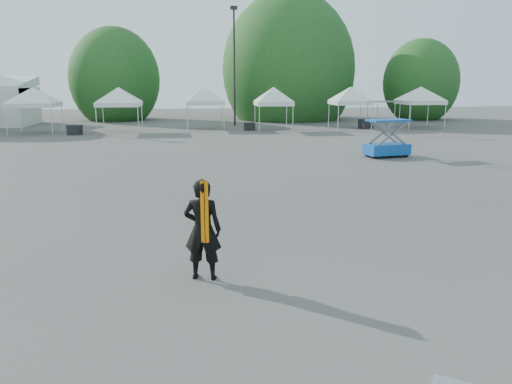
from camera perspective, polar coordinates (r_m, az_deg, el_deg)
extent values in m
plane|color=#474442|center=(11.80, -3.31, -6.12)|extent=(120.00, 120.00, 0.00)
cylinder|color=black|center=(43.33, -2.49, 13.86)|extent=(0.16, 0.16, 9.50)
cube|color=black|center=(43.71, -2.56, 20.30)|extent=(0.60, 0.25, 0.30)
cylinder|color=#382314|center=(51.73, -15.64, 9.21)|extent=(0.36, 0.36, 2.27)
ellipsoid|color=#1A4C19|center=(51.66, -15.83, 12.30)|extent=(4.16, 4.16, 4.78)
cylinder|color=#382314|center=(51.15, 3.66, 9.90)|extent=(0.36, 0.36, 2.80)
ellipsoid|color=#1A4C19|center=(51.10, 3.72, 13.76)|extent=(5.12, 5.12, 5.89)
cylinder|color=#382314|center=(53.33, 18.11, 9.04)|extent=(0.36, 0.36, 2.10)
ellipsoid|color=#1A4C19|center=(53.26, 18.30, 11.82)|extent=(3.84, 3.84, 4.42)
cylinder|color=silver|center=(39.27, -26.68, 7.21)|extent=(0.06, 0.06, 2.00)
cylinder|color=silver|center=(38.38, -22.30, 7.51)|extent=(0.06, 0.06, 2.00)
cylinder|color=silver|center=(42.19, -25.33, 7.62)|extent=(0.06, 0.06, 2.00)
cylinder|color=silver|center=(41.35, -21.23, 7.89)|extent=(0.06, 0.06, 2.00)
cube|color=silver|center=(40.21, -24.02, 9.10)|extent=(3.28, 3.28, 0.30)
pyramid|color=silver|center=(40.17, -24.19, 10.87)|extent=(4.64, 4.64, 1.10)
cylinder|color=silver|center=(37.75, -17.78, 7.77)|extent=(0.06, 0.06, 2.00)
cylinder|color=silver|center=(37.35, -13.31, 7.99)|extent=(0.06, 0.06, 2.00)
cylinder|color=silver|center=(40.64, -17.06, 8.12)|extent=(0.06, 0.06, 2.00)
cylinder|color=silver|center=(40.26, -12.90, 8.32)|extent=(0.06, 0.06, 2.00)
cube|color=silver|center=(38.91, -15.35, 9.65)|extent=(3.14, 3.14, 0.30)
pyramid|color=silver|center=(38.88, -15.46, 11.48)|extent=(4.43, 4.43, 1.10)
cylinder|color=silver|center=(38.81, -7.82, 8.37)|extent=(0.06, 0.06, 2.00)
cylinder|color=silver|center=(38.89, -3.67, 8.47)|extent=(0.06, 0.06, 2.00)
cylinder|color=silver|center=(41.58, -7.81, 8.64)|extent=(0.06, 0.06, 2.00)
cylinder|color=silver|center=(41.66, -3.93, 8.74)|extent=(0.06, 0.06, 2.00)
cube|color=silver|center=(40.15, -5.84, 10.10)|extent=(2.99, 2.99, 0.30)
pyramid|color=silver|center=(40.12, -5.88, 11.88)|extent=(4.22, 4.22, 1.10)
cylinder|color=silver|center=(37.41, 0.38, 8.33)|extent=(0.06, 0.06, 2.00)
cylinder|color=silver|center=(37.84, 4.24, 8.34)|extent=(0.06, 0.06, 2.00)
cylinder|color=silver|center=(39.92, -0.12, 8.60)|extent=(0.06, 0.06, 2.00)
cylinder|color=silver|center=(40.32, 3.51, 8.61)|extent=(0.06, 0.06, 2.00)
cube|color=silver|center=(38.79, 2.01, 10.07)|extent=(2.74, 2.74, 0.30)
pyramid|color=silver|center=(38.75, 2.03, 11.92)|extent=(3.88, 3.88, 1.10)
cylinder|color=silver|center=(39.37, 9.38, 8.38)|extent=(0.06, 0.06, 2.00)
cylinder|color=silver|center=(40.23, 13.12, 8.30)|extent=(0.06, 0.06, 2.00)
cylinder|color=silver|center=(41.96, 8.31, 8.66)|extent=(0.06, 0.06, 2.00)
cylinder|color=silver|center=(42.77, 11.85, 8.60)|extent=(0.06, 0.06, 2.00)
cube|color=silver|center=(41.00, 10.73, 10.00)|extent=(2.91, 2.91, 0.30)
pyramid|color=silver|center=(40.97, 10.80, 11.74)|extent=(4.11, 4.11, 1.10)
cylinder|color=silver|center=(41.35, 17.14, 8.19)|extent=(0.06, 0.06, 2.00)
cylinder|color=silver|center=(42.66, 20.80, 8.05)|extent=(0.06, 0.06, 2.00)
cylinder|color=silver|center=(44.05, 15.55, 8.52)|extent=(0.06, 0.06, 2.00)
cylinder|color=silver|center=(45.28, 19.04, 8.39)|extent=(0.06, 0.06, 2.00)
cube|color=silver|center=(43.25, 18.23, 9.72)|extent=(3.16, 3.16, 0.30)
pyramid|color=silver|center=(43.22, 18.35, 11.37)|extent=(4.46, 4.46, 1.10)
imported|color=black|center=(9.64, -6.12, -4.30)|extent=(0.81, 0.63, 1.99)
cube|color=orange|center=(9.34, -6.15, -2.32)|extent=(0.16, 0.03, 1.19)
cube|color=#0B3A9A|center=(26.17, 14.72, 4.77)|extent=(2.34, 1.49, 0.54)
cube|color=#0B3A9A|center=(26.02, 14.90, 7.92)|extent=(2.24, 1.43, 0.09)
cylinder|color=black|center=(25.39, 13.71, 4.04)|extent=(0.35, 0.20, 0.33)
cylinder|color=black|center=(26.29, 16.71, 4.15)|extent=(0.35, 0.20, 0.33)
cylinder|color=black|center=(26.14, 12.65, 4.33)|extent=(0.35, 0.20, 0.33)
cylinder|color=black|center=(27.03, 15.61, 4.43)|extent=(0.35, 0.20, 0.33)
cube|color=black|center=(38.17, -20.01, 6.68)|extent=(1.04, 0.90, 0.69)
cube|color=black|center=(39.16, -0.74, 7.49)|extent=(0.85, 0.70, 0.60)
cube|color=black|center=(41.55, 12.45, 7.61)|extent=(1.17, 1.02, 0.77)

